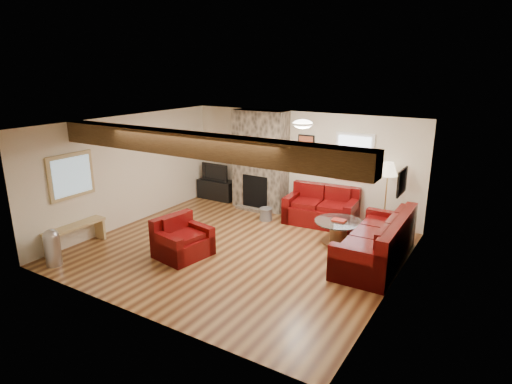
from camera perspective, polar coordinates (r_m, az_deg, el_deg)
room at (r=8.24m, az=-2.38°, el=0.35°), size 8.00×8.00×8.00m
oak_beam at (r=7.03m, az=-8.19°, el=6.26°), size 6.00×0.36×0.38m
chimney_breast at (r=10.81m, az=0.56°, el=4.08°), size 1.40×0.67×2.50m
back_window at (r=9.98m, az=12.92°, el=4.56°), size 0.90×0.08×1.10m
hatch_window at (r=9.19m, az=-23.40°, el=1.98°), size 0.08×1.00×0.90m
ceiling_dome at (r=8.33m, az=6.24°, el=8.81°), size 0.40×0.40×0.18m
artwork_back at (r=10.38m, az=6.68°, el=6.16°), size 0.42×0.06×0.52m
artwork_right at (r=7.25m, az=18.84°, el=1.31°), size 0.06×0.55×0.42m
sofa_three at (r=8.27m, az=15.67°, el=-6.04°), size 1.02×2.37×0.91m
loveseat at (r=10.01m, az=8.68°, el=-1.83°), size 1.69×1.07×0.85m
armchair_red at (r=8.34m, az=-9.74°, el=-6.00°), size 0.98×1.07×0.76m
coffee_table at (r=9.02m, az=10.90°, el=-5.26°), size 0.99×0.99×0.52m
tv_cabinet at (r=11.84m, az=-5.22°, el=0.35°), size 1.06×0.43×0.53m
television at (r=11.71m, az=-5.29°, el=2.72°), size 0.83×0.11×0.48m
floor_lamp at (r=9.50m, az=17.18°, el=2.45°), size 0.41×0.41×1.59m
pine_bench at (r=9.35m, az=-22.91°, el=-5.52°), size 0.30×1.29×0.48m
pedal_bin at (r=8.70m, az=-25.51°, el=-6.68°), size 0.34×0.34×0.71m
coal_bucket at (r=10.21m, az=1.33°, el=-2.92°), size 0.32×0.32×0.30m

